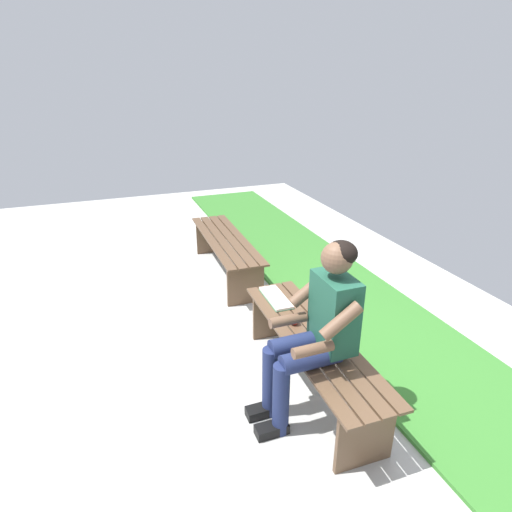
# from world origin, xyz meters

# --- Properties ---
(ground_plane) EXTENTS (10.00, 7.00, 0.04)m
(ground_plane) POSITION_xyz_m (1.06, 1.00, -0.02)
(ground_plane) COLOR #B2B2AD
(grass_strip) EXTENTS (9.00, 1.23, 0.03)m
(grass_strip) POSITION_xyz_m (1.06, -0.98, 0.01)
(grass_strip) COLOR #387A2D
(grass_strip) RESTS_ON ground
(bench_near) EXTENTS (1.73, 0.47, 0.46)m
(bench_near) POSITION_xyz_m (0.00, 0.00, 0.35)
(bench_near) COLOR brown
(bench_near) RESTS_ON ground
(bench_far) EXTENTS (1.71, 0.47, 0.46)m
(bench_far) POSITION_xyz_m (2.12, 0.00, 0.35)
(bench_far) COLOR brown
(bench_far) RESTS_ON ground
(person_seated) EXTENTS (0.50, 0.69, 1.26)m
(person_seated) POSITION_xyz_m (-0.23, 0.10, 0.69)
(person_seated) COLOR #1E513D
(person_seated) RESTS_ON ground
(apple) EXTENTS (0.08, 0.08, 0.08)m
(apple) POSITION_xyz_m (0.19, 0.05, 0.49)
(apple) COLOR red
(apple) RESTS_ON bench_near
(book_open) EXTENTS (0.42, 0.17, 0.02)m
(book_open) POSITION_xyz_m (0.60, 0.03, 0.47)
(book_open) COLOR white
(book_open) RESTS_ON bench_near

